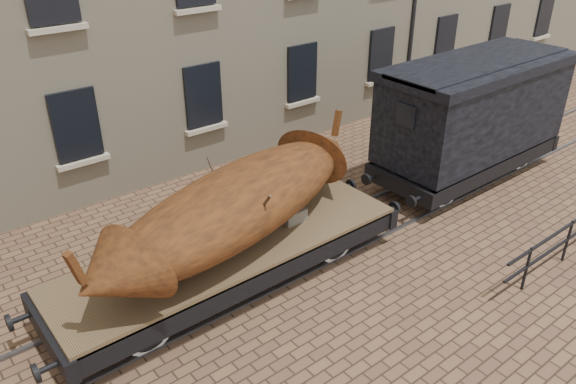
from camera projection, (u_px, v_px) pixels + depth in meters
ground at (289, 258)px, 12.31m from camera, size 90.00×90.00×0.00m
rail_track at (289, 257)px, 12.29m from camera, size 30.00×1.52×0.06m
flatcar_wagon at (231, 253)px, 11.14m from camera, size 8.11×2.20×1.22m
iron_boat at (238, 203)px, 10.75m from camera, size 7.21×3.55×1.71m
goods_van at (475, 107)px, 14.77m from camera, size 6.42×2.34×3.32m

